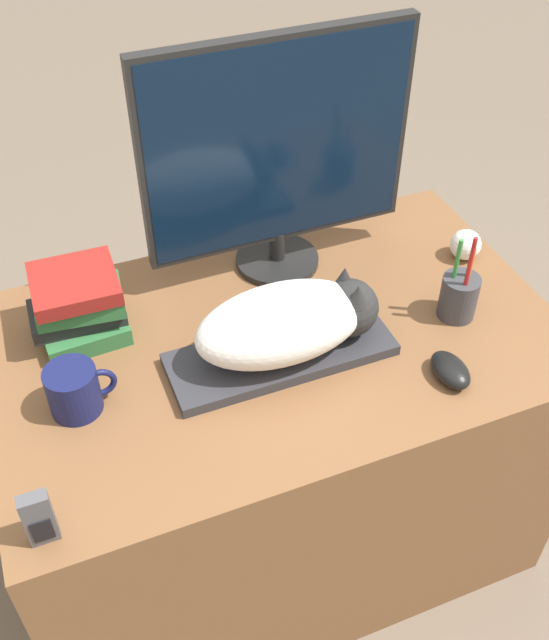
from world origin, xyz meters
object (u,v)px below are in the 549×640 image
object	(u,v)px
coffee_mug	(75,390)
phone	(39,519)
keyboard	(281,354)
pen_cup	(459,295)
baseball	(466,245)
monitor	(278,152)
computer_mouse	(450,370)
cat	(293,321)
book_stack	(79,307)

from	to	relation	value
coffee_mug	phone	bearing A→B (deg)	-112.00
keyboard	pen_cup	world-z (taller)	pen_cup
keyboard	baseball	distance (m)	0.54
monitor	computer_mouse	size ratio (longest dim) A/B	5.66
cat	baseball	xyz separation A→B (m)	(0.50, 0.15, -0.06)
keyboard	book_stack	xyz separation A→B (m)	(-0.35, 0.22, 0.06)
cat	pen_cup	world-z (taller)	pen_cup
computer_mouse	phone	distance (m)	0.79
pen_cup	book_stack	distance (m)	0.79
cat	phone	distance (m)	0.58
monitor	coffee_mug	size ratio (longest dim) A/B	4.47
keyboard	cat	distance (m)	0.09
computer_mouse	book_stack	xyz separation A→B (m)	(-0.64, 0.40, 0.05)
pen_cup	phone	bearing A→B (deg)	-166.45
baseball	phone	bearing A→B (deg)	-159.58
computer_mouse	pen_cup	size ratio (longest dim) A/B	0.48
keyboard	phone	size ratio (longest dim) A/B	4.12
phone	book_stack	bearing A→B (deg)	71.45
book_stack	baseball	bearing A→B (deg)	-4.96
baseball	book_stack	xyz separation A→B (m)	(-0.87, 0.08, 0.04)
computer_mouse	baseball	distance (m)	0.40
computer_mouse	phone	size ratio (longest dim) A/B	0.93
cat	pen_cup	size ratio (longest dim) A/B	1.76
computer_mouse	coffee_mug	bearing A→B (deg)	164.31
baseball	cat	bearing A→B (deg)	-163.38
book_stack	keyboard	bearing A→B (deg)	-32.57
keyboard	phone	xyz separation A→B (m)	(-0.51, -0.23, 0.04)
monitor	cat	bearing A→B (deg)	-106.54
computer_mouse	baseball	xyz separation A→B (m)	(0.24, 0.32, 0.02)
book_stack	computer_mouse	bearing A→B (deg)	-31.81
cat	coffee_mug	size ratio (longest dim) A/B	2.90
coffee_mug	phone	size ratio (longest dim) A/B	1.18
cat	book_stack	xyz separation A→B (m)	(-0.38, 0.22, -0.02)
cat	coffee_mug	world-z (taller)	cat
keyboard	phone	bearing A→B (deg)	-155.16
cat	phone	bearing A→B (deg)	-156.18
cat	phone	size ratio (longest dim) A/B	3.42
computer_mouse	monitor	bearing A→B (deg)	110.87
cat	keyboard	bearing A→B (deg)	180.00
baseball	coffee_mug	bearing A→B (deg)	-172.21
baseball	book_stack	world-z (taller)	book_stack
coffee_mug	baseball	world-z (taller)	coffee_mug
baseball	phone	world-z (taller)	phone
pen_cup	phone	size ratio (longest dim) A/B	1.94
pen_cup	baseball	distance (m)	0.21
book_stack	pen_cup	bearing A→B (deg)	-17.85
keyboard	cat	size ratio (longest dim) A/B	1.20
monitor	computer_mouse	world-z (taller)	monitor
monitor	book_stack	world-z (taller)	monitor
cat	computer_mouse	xyz separation A→B (m)	(0.26, -0.17, -0.07)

